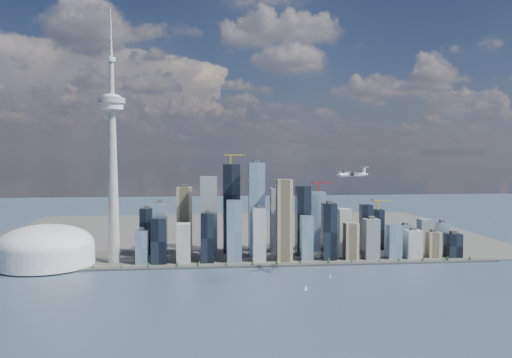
{
  "coord_description": "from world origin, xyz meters",
  "views": [
    {
      "loc": [
        -99.53,
        -797.89,
        242.55
      ],
      "look_at": [
        7.77,
        260.0,
        186.82
      ],
      "focal_mm": 35.0,
      "sensor_mm": 36.0,
      "label": 1
    }
  ],
  "objects": [
    {
      "name": "sailboat_east",
      "position": [
        140.38,
        139.08,
        3.38
      ],
      "size": [
        7.62,
        3.35,
        10.54
      ],
      "rotation": [
        0.0,
        0.0,
        -0.21
      ],
      "color": "silver",
      "rests_on": "ground"
    },
    {
      "name": "airplane",
      "position": [
        176.29,
        117.33,
        202.67
      ],
      "size": [
        72.29,
        64.83,
        18.42
      ],
      "rotation": [
        0.0,
        0.0,
        0.4
      ],
      "color": "silver",
      "rests_on": "ground"
    },
    {
      "name": "dome_stadium",
      "position": [
        -440.0,
        300.0,
        39.44
      ],
      "size": [
        200.0,
        200.0,
        86.0
      ],
      "color": "silver",
      "rests_on": "land"
    },
    {
      "name": "shoreline_trees",
      "position": [
        0.0,
        250.0,
        8.78
      ],
      "size": [
        960.53,
        7.2,
        8.8
      ],
      "color": "#3F2D1E",
      "rests_on": "seawall"
    },
    {
      "name": "ground",
      "position": [
        0.0,
        0.0,
        0.0
      ],
      "size": [
        4000.0,
        4000.0,
        0.0
      ],
      "primitive_type": "plane",
      "color": "#395063",
      "rests_on": "ground"
    },
    {
      "name": "skyscraper_cluster",
      "position": [
        59.62,
        336.82,
        73.66
      ],
      "size": [
        736.0,
        142.0,
        238.72
      ],
      "color": "black",
      "rests_on": "land"
    },
    {
      "name": "sailboat_west",
      "position": [
        75.65,
        57.84,
        3.3
      ],
      "size": [
        7.44,
        2.97,
        10.27
      ],
      "rotation": [
        0.0,
        0.0,
        0.16
      ],
      "color": "silver",
      "rests_on": "ground"
    },
    {
      "name": "needle_tower",
      "position": [
        -300.0,
        310.0,
        235.84
      ],
      "size": [
        56.0,
        56.0,
        550.5
      ],
      "color": "#969691",
      "rests_on": "land"
    },
    {
      "name": "land",
      "position": [
        0.0,
        700.0,
        1.5
      ],
      "size": [
        1400.0,
        900.0,
        3.0
      ],
      "primitive_type": "cube",
      "color": "#4C4C47",
      "rests_on": "ground"
    },
    {
      "name": "seawall",
      "position": [
        0.0,
        250.0,
        2.0
      ],
      "size": [
        1100.0,
        22.0,
        4.0
      ],
      "primitive_type": "cube",
      "color": "#383838",
      "rests_on": "ground"
    }
  ]
}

